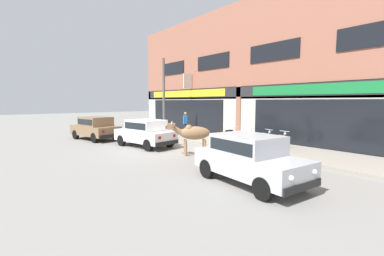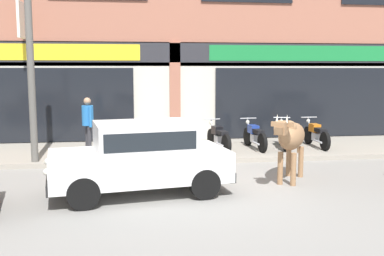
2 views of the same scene
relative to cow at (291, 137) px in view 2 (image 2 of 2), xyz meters
The scene contains 11 objects.
ground_plane 2.28m from the cow, behind, with size 90.00×90.00×0.00m, color gray.
sidewalk 4.45m from the cow, 117.96° to the left, with size 19.00×3.47×0.13m, color gray.
shop_building 6.93m from the cow, 109.29° to the left, with size 23.00×1.40×8.70m.
cow is the anchor object (origin of this frame).
car_0 3.38m from the cow, behind, with size 3.78×2.13×1.46m.
motorcycle_0 3.56m from the cow, 105.91° to the left, with size 0.55×1.80×0.88m.
motorcycle_1 3.52m from the cow, 87.38° to the left, with size 0.52×1.81×0.88m.
motorcycle_2 3.75m from the cow, 73.06° to the left, with size 0.66×1.79×0.88m.
motorcycle_3 4.14m from the cow, 58.99° to the left, with size 0.52×1.81×0.88m.
pedestrian 5.75m from the cow, 145.24° to the left, with size 0.32×0.46×1.60m.
utility_pole 6.70m from the cow, 158.15° to the left, with size 0.18×0.18×5.23m, color #595651.
Camera 2 is at (-1.47, -9.38, 2.52)m, focal length 42.00 mm.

